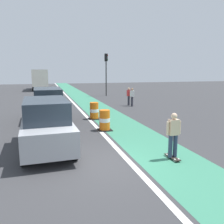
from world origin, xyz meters
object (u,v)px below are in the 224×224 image
Objects in this scene: parked_suv_nearest at (46,125)px; parked_suv_second at (48,104)px; traffic_light_corner at (106,67)px; pedestrian_waiting at (132,97)px; traffic_barrel_front at (105,120)px; delivery_truck_down_block at (40,78)px; skateboarder_on_lane at (173,134)px; pedestrian_crossing at (129,96)px; traffic_barrel_mid at (94,111)px.

parked_suv_second is (0.19, 5.89, 0.00)m from parked_suv_nearest.
traffic_light_corner reaches higher than pedestrian_waiting.
traffic_barrel_front is 28.45m from delivery_truck_down_block.
parked_suv_second is 24.75m from delivery_truck_down_block.
skateboarder_on_lane is at bearing -63.31° from parked_suv_second.
parked_suv_second is at bearing -150.68° from pedestrian_waiting.
traffic_light_corner is 8.84m from pedestrian_crossing.
traffic_barrel_mid is at bearing -81.92° from delivery_truck_down_block.
traffic_barrel_mid is 14.48m from traffic_light_corner.
traffic_barrel_mid is 6.21m from pedestrian_waiting.
skateboarder_on_lane is 21.67m from traffic_light_corner.
pedestrian_waiting is at bearing 29.32° from parked_suv_second.
pedestrian_crossing is (7.80, -20.07, -0.98)m from delivery_truck_down_block.
pedestrian_crossing is at bearing 98.18° from pedestrian_waiting.
delivery_truck_down_block is at bearing 91.57° from parked_suv_second.
delivery_truck_down_block is 4.74× the size of pedestrian_waiting.
traffic_barrel_mid is at bearing -134.13° from pedestrian_waiting.
traffic_barrel_mid is (3.08, 5.49, -0.50)m from parked_suv_nearest.
parked_suv_nearest is at bearing 151.84° from skateboarder_on_lane.
traffic_barrel_mid is at bearing 98.99° from skateboarder_on_lane.
delivery_truck_down_block is at bearing 90.91° from parked_suv_nearest.
delivery_truck_down_block is (-4.80, 32.93, 0.94)m from skateboarder_on_lane.
pedestrian_crossing is at bearing 55.28° from parked_suv_nearest.
pedestrian_crossing reaches higher than traffic_barrel_mid.
parked_suv_nearest is 12.39m from pedestrian_waiting.
traffic_barrel_front is 3.07m from traffic_barrel_mid.
traffic_light_corner is 3.17× the size of pedestrian_crossing.
delivery_truck_down_block is at bearing 111.23° from pedestrian_crossing.
traffic_barrel_mid is (0.08, 3.07, 0.00)m from traffic_barrel_front.
pedestrian_crossing is 0.61m from pedestrian_waiting.
parked_suv_second is at bearing 88.15° from parked_suv_nearest.
traffic_light_corner reaches higher than parked_suv_nearest.
skateboarder_on_lane is 1.05× the size of pedestrian_crossing.
parked_suv_nearest is at bearing -141.12° from traffic_barrel_front.
pedestrian_waiting is (-0.03, -9.04, -2.64)m from traffic_light_corner.
traffic_barrel_front is at bearing -82.95° from delivery_truck_down_block.
pedestrian_crossing is (4.23, 5.06, 0.33)m from traffic_barrel_mid.
delivery_truck_down_block reaches higher than traffic_barrel_front.
traffic_barrel_front is at bearing -51.03° from parked_suv_second.
traffic_light_corner reaches higher than traffic_barrel_front.
traffic_barrel_mid is (-1.23, 7.80, -0.38)m from skateboarder_on_lane.
traffic_light_corner reaches higher than traffic_barrel_mid.
skateboarder_on_lane reaches higher than pedestrian_waiting.
pedestrian_crossing reaches higher than traffic_barrel_front.
parked_suv_nearest is 20.53m from traffic_light_corner.
delivery_truck_down_block reaches higher than traffic_barrel_mid.
parked_suv_nearest is at bearing -119.29° from traffic_barrel_mid.
parked_suv_second is at bearing 172.06° from traffic_barrel_mid.
parked_suv_nearest is 0.61× the size of delivery_truck_down_block.
skateboarder_on_lane is at bearing -98.32° from traffic_light_corner.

